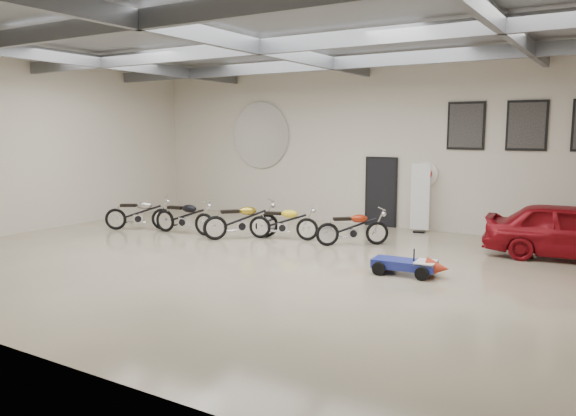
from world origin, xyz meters
The scene contains 18 objects.
floor centered at (0.00, 0.00, 0.00)m, with size 16.00×12.00×0.01m, color tan.
ceiling centered at (0.00, 0.00, 5.00)m, with size 16.00×12.00×0.01m, color slate.
back_wall centered at (0.00, 6.00, 2.50)m, with size 16.00×0.02×5.00m, color beige.
left_wall centered at (-8.00, 0.00, 2.50)m, with size 0.02×12.00×5.00m, color beige.
ceiling_beams centered at (0.00, 0.00, 4.75)m, with size 15.80×11.80×0.32m, color slate, non-canonical shape.
door centered at (0.50, 5.95, 1.05)m, with size 0.92×0.08×2.10m, color black.
logo_plaque centered at (-4.00, 5.95, 2.80)m, with size 2.30×0.06×1.16m, color silver, non-canonical shape.
poster_left centered at (3.00, 5.96, 3.10)m, with size 1.05×0.08×1.35m, color black, non-canonical shape.
poster_mid centered at (4.60, 5.96, 3.10)m, with size 1.05×0.08×1.35m, color black, non-canonical shape.
oil_sign centered at (1.90, 5.95, 1.70)m, with size 0.72×0.10×0.72m, color white, non-canonical shape.
banner_stand centered at (1.89, 5.50, 0.98)m, with size 0.53×0.21×1.97m, color white, non-canonical shape.
motorcycle_silver centered at (-5.48, 1.58, 0.52)m, with size 1.99×0.62×1.04m, color silver, non-canonical shape.
motorcycle_black centered at (-3.87, 1.80, 0.52)m, with size 2.00×0.62×1.04m, color silver, non-canonical shape.
motorcycle_gold centered at (-2.02, 2.04, 0.54)m, with size 2.07×0.64×1.08m, color silver, non-canonical shape.
motorcycle_yellow centered at (-0.97, 2.55, 0.50)m, with size 1.92×0.59×1.00m, color silver, non-canonical shape.
motorcycle_red centered at (0.99, 2.80, 0.49)m, with size 1.89×0.59×0.98m, color silver, non-canonical shape.
go_kart centered at (3.31, 0.63, 0.29)m, with size 1.59×0.72×0.58m, color navy, non-canonical shape.
vintage_car centered at (6.00, 4.00, 0.66)m, with size 3.86×1.56×1.32m, color maroon.
Camera 1 is at (7.00, -10.33, 2.97)m, focal length 35.00 mm.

